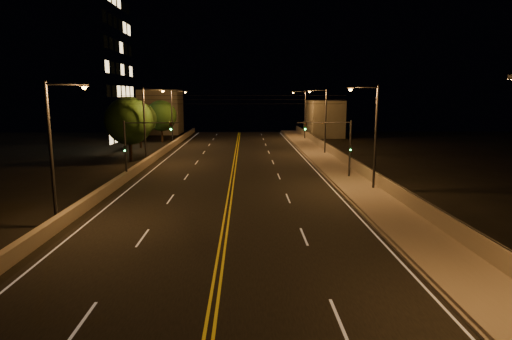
{
  "coord_description": "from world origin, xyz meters",
  "views": [
    {
      "loc": [
        1.23,
        -12.37,
        7.83
      ],
      "look_at": [
        2.0,
        18.0,
        2.5
      ],
      "focal_mm": 30.0,
      "sensor_mm": 36.0,
      "label": 1
    }
  ],
  "objects_px": {
    "tree_2": "(140,119)",
    "tree_3": "(161,116)",
    "streetlight_5": "(147,120)",
    "traffic_signal_left": "(137,142)",
    "streetlight_3": "(304,112)",
    "streetlight_6": "(174,114)",
    "streetlight_1": "(372,131)",
    "streetlight_2": "(324,117)",
    "streetlight_4": "(55,144)",
    "building_tower": "(36,58)",
    "tree_1": "(129,118)",
    "traffic_signal_right": "(339,142)",
    "tree_0": "(129,121)"
  },
  "relations": [
    {
      "from": "streetlight_5",
      "to": "building_tower",
      "type": "distance_m",
      "value": 26.09
    },
    {
      "from": "streetlight_1",
      "to": "traffic_signal_left",
      "type": "bearing_deg",
      "value": 165.95
    },
    {
      "from": "streetlight_5",
      "to": "traffic_signal_left",
      "type": "relative_size",
      "value": 1.55
    },
    {
      "from": "traffic_signal_right",
      "to": "building_tower",
      "type": "height_order",
      "value": "building_tower"
    },
    {
      "from": "streetlight_5",
      "to": "streetlight_1",
      "type": "bearing_deg",
      "value": -34.44
    },
    {
      "from": "streetlight_1",
      "to": "streetlight_6",
      "type": "relative_size",
      "value": 1.0
    },
    {
      "from": "streetlight_3",
      "to": "streetlight_6",
      "type": "xyz_separation_m",
      "value": [
        -21.41,
        -7.97,
        0.0
      ]
    },
    {
      "from": "streetlight_2",
      "to": "streetlight_3",
      "type": "distance_m",
      "value": 19.33
    },
    {
      "from": "streetlight_3",
      "to": "streetlight_6",
      "type": "distance_m",
      "value": 22.85
    },
    {
      "from": "streetlight_1",
      "to": "streetlight_3",
      "type": "distance_m",
      "value": 41.12
    },
    {
      "from": "streetlight_6",
      "to": "traffic_signal_left",
      "type": "relative_size",
      "value": 1.55
    },
    {
      "from": "tree_0",
      "to": "tree_3",
      "type": "xyz_separation_m",
      "value": [
        -0.36,
        21.56,
        -0.4
      ]
    },
    {
      "from": "tree_0",
      "to": "building_tower",
      "type": "bearing_deg",
      "value": 140.9
    },
    {
      "from": "streetlight_1",
      "to": "streetlight_6",
      "type": "distance_m",
      "value": 39.47
    },
    {
      "from": "streetlight_5",
      "to": "streetlight_6",
      "type": "distance_m",
      "value": 18.47
    },
    {
      "from": "traffic_signal_right",
      "to": "traffic_signal_left",
      "type": "xyz_separation_m",
      "value": [
        -18.67,
        0.0,
        0.0
      ]
    },
    {
      "from": "traffic_signal_right",
      "to": "tree_1",
      "type": "height_order",
      "value": "tree_1"
    },
    {
      "from": "streetlight_5",
      "to": "tree_0",
      "type": "bearing_deg",
      "value": 139.31
    },
    {
      "from": "streetlight_1",
      "to": "tree_0",
      "type": "relative_size",
      "value": 1.13
    },
    {
      "from": "tree_0",
      "to": "tree_2",
      "type": "height_order",
      "value": "tree_0"
    },
    {
      "from": "tree_3",
      "to": "streetlight_1",
      "type": "bearing_deg",
      "value": -57.63
    },
    {
      "from": "tree_3",
      "to": "streetlight_2",
      "type": "bearing_deg",
      "value": -34.4
    },
    {
      "from": "streetlight_4",
      "to": "streetlight_5",
      "type": "bearing_deg",
      "value": 90.0
    },
    {
      "from": "streetlight_1",
      "to": "traffic_signal_right",
      "type": "height_order",
      "value": "streetlight_1"
    },
    {
      "from": "traffic_signal_right",
      "to": "traffic_signal_left",
      "type": "distance_m",
      "value": 18.67
    },
    {
      "from": "streetlight_1",
      "to": "tree_3",
      "type": "height_order",
      "value": "streetlight_1"
    },
    {
      "from": "tree_2",
      "to": "tree_3",
      "type": "relative_size",
      "value": 0.97
    },
    {
      "from": "tree_0",
      "to": "tree_1",
      "type": "distance_m",
      "value": 6.64
    },
    {
      "from": "tree_0",
      "to": "tree_1",
      "type": "bearing_deg",
      "value": 104.5
    },
    {
      "from": "building_tower",
      "to": "streetlight_6",
      "type": "bearing_deg",
      "value": 8.24
    },
    {
      "from": "streetlight_5",
      "to": "traffic_signal_left",
      "type": "bearing_deg",
      "value": -83.06
    },
    {
      "from": "streetlight_5",
      "to": "traffic_signal_left",
      "type": "height_order",
      "value": "streetlight_5"
    },
    {
      "from": "traffic_signal_left",
      "to": "tree_0",
      "type": "relative_size",
      "value": 0.73
    },
    {
      "from": "streetlight_4",
      "to": "traffic_signal_left",
      "type": "xyz_separation_m",
      "value": [
        1.17,
        14.12,
        -1.44
      ]
    },
    {
      "from": "streetlight_6",
      "to": "traffic_signal_right",
      "type": "height_order",
      "value": "streetlight_6"
    },
    {
      "from": "building_tower",
      "to": "tree_1",
      "type": "xyz_separation_m",
      "value": [
        14.88,
        -7.01,
        -8.37
      ]
    },
    {
      "from": "traffic_signal_left",
      "to": "tree_0",
      "type": "bearing_deg",
      "value": 107.71
    },
    {
      "from": "streetlight_1",
      "to": "tree_0",
      "type": "distance_m",
      "value": 29.4
    },
    {
      "from": "streetlight_2",
      "to": "streetlight_4",
      "type": "distance_m",
      "value": 37.55
    },
    {
      "from": "streetlight_3",
      "to": "tree_1",
      "type": "distance_m",
      "value": 31.23
    },
    {
      "from": "streetlight_1",
      "to": "streetlight_3",
      "type": "xyz_separation_m",
      "value": [
        0.0,
        41.12,
        0.0
      ]
    },
    {
      "from": "traffic_signal_right",
      "to": "streetlight_6",
      "type": "bearing_deg",
      "value": 125.24
    },
    {
      "from": "streetlight_4",
      "to": "streetlight_6",
      "type": "height_order",
      "value": "same"
    },
    {
      "from": "tree_1",
      "to": "tree_2",
      "type": "distance_m",
      "value": 7.18
    },
    {
      "from": "traffic_signal_left",
      "to": "tree_1",
      "type": "bearing_deg",
      "value": 106.59
    },
    {
      "from": "streetlight_6",
      "to": "tree_0",
      "type": "bearing_deg",
      "value": -99.17
    },
    {
      "from": "streetlight_1",
      "to": "traffic_signal_left",
      "type": "distance_m",
      "value": 20.92
    },
    {
      "from": "streetlight_1",
      "to": "building_tower",
      "type": "relative_size",
      "value": 0.31
    },
    {
      "from": "streetlight_2",
      "to": "traffic_signal_right",
      "type": "height_order",
      "value": "streetlight_2"
    },
    {
      "from": "traffic_signal_right",
      "to": "building_tower",
      "type": "distance_m",
      "value": 47.48
    }
  ]
}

